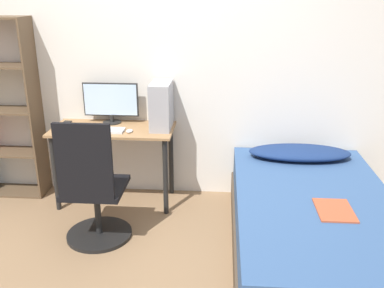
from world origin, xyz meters
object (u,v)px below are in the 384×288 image
object	(u,v)px
monitor	(111,102)
pc_tower	(161,105)
office_chair	(94,197)
bed	(313,228)
keyboard	(104,130)

from	to	relation	value
monitor	pc_tower	bearing A→B (deg)	-12.29
office_chair	bed	xyz separation A→B (m)	(1.65, -0.08, -0.15)
office_chair	keyboard	xyz separation A→B (m)	(-0.06, 0.58, 0.34)
bed	office_chair	bearing A→B (deg)	177.09
bed	keyboard	size ratio (longest dim) A/B	5.74
bed	keyboard	bearing A→B (deg)	158.69
keyboard	pc_tower	xyz separation A→B (m)	(0.49, 0.15, 0.19)
monitor	pc_tower	size ratio (longest dim) A/B	1.24
bed	pc_tower	size ratio (longest dim) A/B	5.03
bed	pc_tower	bearing A→B (deg)	146.12
monitor	keyboard	world-z (taller)	monitor
pc_tower	keyboard	bearing A→B (deg)	-162.77
bed	pc_tower	world-z (taller)	pc_tower
office_chair	pc_tower	xyz separation A→B (m)	(0.43, 0.74, 0.54)
monitor	bed	bearing A→B (deg)	-28.52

